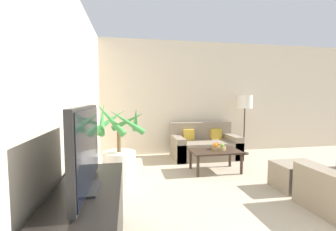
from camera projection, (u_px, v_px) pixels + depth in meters
wall_back at (226, 98)px, 5.66m from camera, size 7.79×0.06×2.70m
wall_left at (62, 98)px, 2.31m from camera, size 0.06×7.23×2.70m
tv_console at (88, 229)px, 1.76m from camera, size 0.51×1.42×0.63m
television at (86, 149)px, 1.71m from camera, size 0.18×0.95×0.65m
potted_palm at (119, 157)px, 3.47m from camera, size 0.85×0.86×1.30m
sofa_loveseat at (205, 146)px, 5.07m from camera, size 1.46×0.79×0.77m
floor_lamp at (245, 104)px, 5.32m from camera, size 0.34×0.34×1.41m
coffee_table at (215, 153)px, 4.10m from camera, size 0.89×0.55×0.39m
fruit_bowl at (219, 148)px, 4.17m from camera, size 0.26×0.26×0.05m
apple_red at (217, 144)px, 4.20m from camera, size 0.07×0.07×0.07m
apple_green at (222, 145)px, 4.10m from camera, size 0.07×0.07×0.07m
orange_fruit at (215, 145)px, 4.13m from camera, size 0.08×0.08×0.08m
ottoman at (297, 176)px, 3.33m from camera, size 0.64×0.47×0.39m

